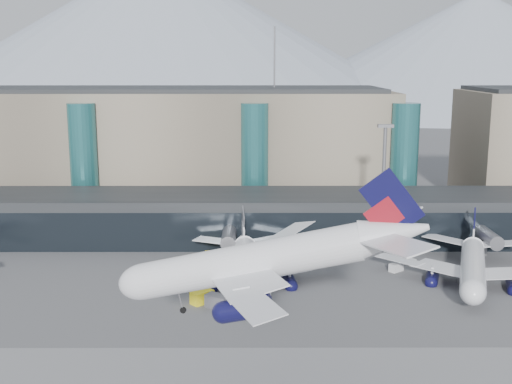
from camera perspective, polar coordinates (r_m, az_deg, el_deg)
ground at (r=83.29m, az=-3.64°, el=-15.14°), size 900.00×900.00×0.00m
concourse at (r=136.02m, az=-2.23°, el=-2.26°), size 170.00×27.00×10.00m
terminal_main at (r=168.42m, az=-10.41°, el=3.85°), size 130.00×30.00×31.00m
teal_towers at (r=151.44m, az=-7.71°, el=2.54°), size 116.40×19.40×46.00m
mountain_ridge at (r=454.51m, az=1.27°, el=12.56°), size 910.00×400.00×110.00m
lightmast_mid at (r=126.93m, az=11.25°, el=0.88°), size 3.00×1.20×25.60m
hero_jet at (r=68.08m, az=2.02°, el=-5.13°), size 35.53×35.23×11.49m
jet_parked_mid at (r=111.72m, az=-0.67°, el=-5.65°), size 35.83×35.44×11.58m
jet_parked_right at (r=117.96m, az=18.75°, el=-5.38°), size 33.54×35.44×11.38m
veh_b at (r=124.06m, az=-4.16°, el=-5.68°), size 1.92×2.76×1.48m
veh_c at (r=100.47m, az=-3.43°, el=-9.69°), size 4.20×3.67×2.07m
veh_d at (r=119.77m, az=12.35°, el=-6.55°), size 2.94×2.79×1.51m
veh_g at (r=124.00m, az=13.52°, el=-6.05°), size 2.24×2.40×1.22m
veh_h at (r=102.58m, az=-4.81°, el=-9.29°), size 3.91×3.76×1.97m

